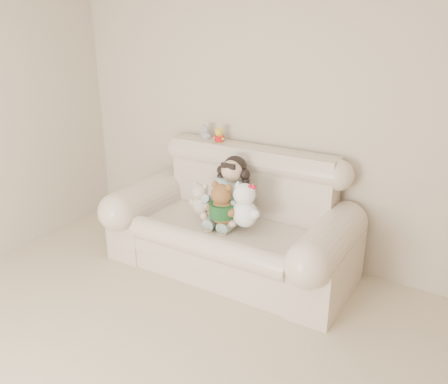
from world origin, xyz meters
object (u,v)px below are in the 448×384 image
(sofa, at_px, (230,214))
(brown_teddy, at_px, (222,200))
(seated_child, at_px, (233,189))
(white_cat, at_px, (245,200))
(cream_teddy, at_px, (201,196))

(sofa, distance_m, brown_teddy, 0.25)
(seated_child, relative_size, white_cat, 1.32)
(sofa, relative_size, brown_teddy, 5.04)
(sofa, height_order, seated_child, sofa)
(sofa, distance_m, seated_child, 0.22)
(brown_teddy, distance_m, cream_teddy, 0.27)
(sofa, xyz_separation_m, brown_teddy, (0.02, -0.16, 0.19))
(white_cat, relative_size, cream_teddy, 1.33)
(brown_teddy, bearing_deg, cream_teddy, 151.30)
(seated_child, height_order, brown_teddy, seated_child)
(sofa, relative_size, white_cat, 4.73)
(cream_teddy, bearing_deg, sofa, 44.19)
(white_cat, distance_m, cream_teddy, 0.44)
(seated_child, xyz_separation_m, white_cat, (0.22, -0.19, 0.01))
(brown_teddy, distance_m, white_cat, 0.19)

